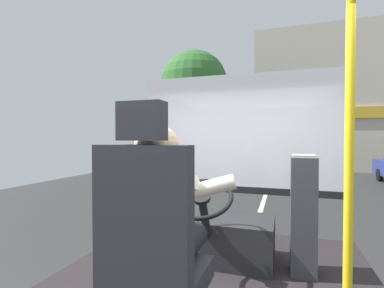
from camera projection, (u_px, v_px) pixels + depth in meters
name	position (u px, v px, depth m)	size (l,w,h in m)	color
ground	(268.00, 188.00, 10.34)	(18.00, 44.00, 0.06)	#2C2C2C
driver_seat	(152.00, 255.00, 1.40)	(0.48, 0.48, 1.33)	black
bus_driver	(162.00, 213.00, 1.51)	(0.75, 0.52, 0.76)	black
steering_console	(214.00, 236.00, 2.67)	(1.10, 0.97, 0.80)	black
handrail_pole	(349.00, 145.00, 1.37)	(0.04, 0.04, 2.25)	yellow
fare_box	(303.00, 214.00, 2.38)	(0.21, 0.27, 1.01)	#333338
windshield_panel	(238.00, 147.00, 3.48)	(2.50, 0.08, 1.48)	silver
street_tree	(194.00, 85.00, 13.32)	(3.20, 3.20, 5.99)	#4C3828
shop_building	(362.00, 101.00, 16.85)	(12.33, 5.44, 8.06)	#BCB29E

